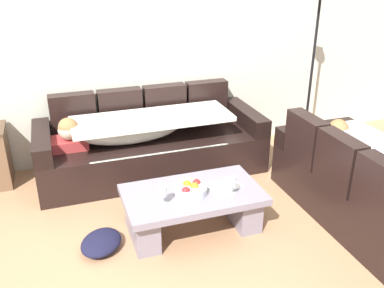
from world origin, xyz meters
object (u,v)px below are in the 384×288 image
couch_along_wall (148,144)px  coffee_table (193,206)px  couch_near_window (367,186)px  wine_glass_near_left (163,192)px  crumpled_garment (101,242)px  wine_glass_near_right (232,182)px  open_magazine (224,186)px  fruit_bowl (191,189)px  floor_lamp (311,62)px

couch_along_wall → coffee_table: 1.24m
couch_near_window → wine_glass_near_left: couch_near_window is taller
couch_near_window → wine_glass_near_left: size_ratio=11.55×
couch_along_wall → crumpled_garment: size_ratio=6.15×
couch_along_wall → crumpled_garment: (-0.71, -1.26, -0.27)m
wine_glass_near_right → open_magazine: (-0.01, 0.14, -0.11)m
fruit_bowl → open_magazine: fruit_bowl is taller
couch_near_window → wine_glass_near_left: bearing=82.7°
wine_glass_near_right → open_magazine: bearing=94.0°
couch_along_wall → couch_near_window: same height
fruit_bowl → couch_near_window: bearing=-11.7°
couch_along_wall → wine_glass_near_right: 1.45m
coffee_table → crumpled_garment: coffee_table is taller
coffee_table → wine_glass_near_left: wine_glass_near_left is taller
floor_lamp → crumpled_garment: size_ratio=4.88×
crumpled_garment → floor_lamp: bearing=24.3°
couch_near_window → crumpled_garment: size_ratio=4.79×
floor_lamp → couch_along_wall: bearing=179.0°
open_magazine → crumpled_garment: 1.16m
wine_glass_near_left → open_magazine: 0.61m
couch_near_window → floor_lamp: 1.76m
coffee_table → crumpled_garment: 0.84m
crumpled_garment → open_magazine: bearing=1.2°
couch_near_window → fruit_bowl: (-1.58, 0.33, 0.09)m
fruit_bowl → open_magazine: (0.32, 0.02, -0.04)m
couch_along_wall → floor_lamp: bearing=-1.0°
fruit_bowl → couch_along_wall: bearing=93.9°
open_magazine → floor_lamp: floor_lamp is taller
wine_glass_near_left → wine_glass_near_right: (0.60, -0.03, 0.00)m
couch_along_wall → fruit_bowl: bearing=-86.1°
couch_along_wall → open_magazine: (0.41, -1.23, 0.06)m
couch_along_wall → floor_lamp: (1.99, -0.04, 0.79)m
coffee_table → open_magazine: bearing=-0.7°
couch_along_wall → wine_glass_near_right: size_ratio=14.82×
couch_along_wall → wine_glass_near_right: bearing=-73.2°
coffee_table → fruit_bowl: size_ratio=4.29×
coffee_table → wine_glass_near_right: size_ratio=7.23×
couch_along_wall → floor_lamp: size_ratio=1.26×
open_magazine → floor_lamp: 2.12m
couch_along_wall → fruit_bowl: couch_along_wall is taller
coffee_table → crumpled_garment: bearing=-178.2°
crumpled_garment → coffee_table: bearing=1.8°
couch_along_wall → crumpled_garment: couch_along_wall is taller
couch_near_window → coffee_table: bearing=77.3°
couch_along_wall → fruit_bowl: (0.09, -1.25, 0.09)m
fruit_bowl → floor_lamp: 2.36m
open_magazine → fruit_bowl: bearing=166.7°
couch_near_window → wine_glass_near_right: couch_near_window is taller
coffee_table → open_magazine: (0.30, -0.00, 0.15)m
open_magazine → floor_lamp: bearing=20.6°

